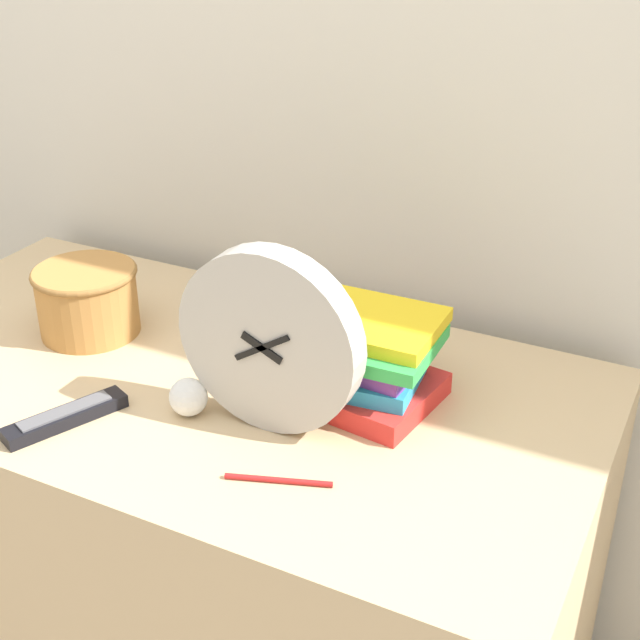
# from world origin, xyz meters

# --- Properties ---
(wall_back) EXTENTS (6.00, 0.04, 2.40)m
(wall_back) POSITION_xyz_m (0.00, 0.73, 1.20)
(wall_back) COLOR silver
(wall_back) RESTS_ON ground_plane
(desk) EXTENTS (1.26, 0.66, 0.72)m
(desk) POSITION_xyz_m (0.00, 0.33, 0.36)
(desk) COLOR tan
(desk) RESTS_ON ground_plane
(desk_clock) EXTENTS (0.28, 0.05, 0.28)m
(desk_clock) POSITION_xyz_m (0.16, 0.26, 0.86)
(desk_clock) COLOR #B7B2A8
(desk_clock) RESTS_ON desk
(book_stack) EXTENTS (0.23, 0.20, 0.13)m
(book_stack) POSITION_xyz_m (0.26, 0.39, 0.79)
(book_stack) COLOR red
(book_stack) RESTS_ON desk
(basket) EXTENTS (0.18, 0.18, 0.12)m
(basket) POSITION_xyz_m (-0.26, 0.37, 0.79)
(basket) COLOR #B27A3D
(basket) RESTS_ON desk
(tv_remote) EXTENTS (0.11, 0.19, 0.02)m
(tv_remote) POSITION_xyz_m (-0.11, 0.12, 0.73)
(tv_remote) COLOR black
(tv_remote) RESTS_ON desk
(crumpled_paper_ball) EXTENTS (0.06, 0.06, 0.06)m
(crumpled_paper_ball) POSITION_xyz_m (0.04, 0.23, 0.75)
(crumpled_paper_ball) COLOR white
(crumpled_paper_ball) RESTS_ON desk
(pen) EXTENTS (0.14, 0.06, 0.01)m
(pen) POSITION_xyz_m (0.24, 0.14, 0.73)
(pen) COLOR #B21E1E
(pen) RESTS_ON desk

